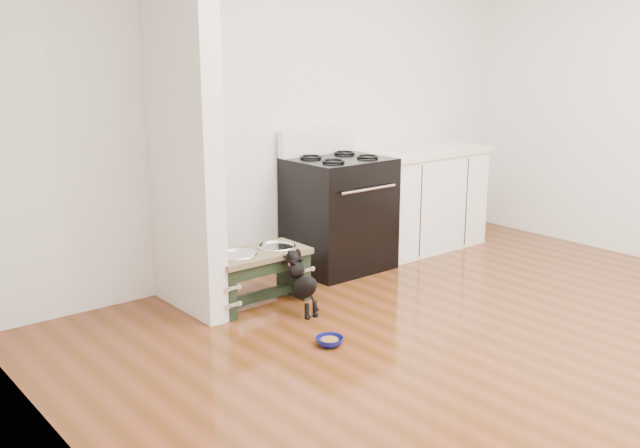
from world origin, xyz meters
The scene contains 8 objects.
ground centered at (0.00, 0.00, 0.00)m, with size 5.00×5.00×0.00m, color #4F2A0E.
room_shell centered at (0.00, 0.00, 1.62)m, with size 5.00×5.00×5.00m.
partition_wall centered at (-1.18, 2.10, 1.35)m, with size 0.15×0.80×2.70m, color silver.
oven_range centered at (0.25, 2.16, 0.48)m, with size 0.76×0.69×1.14m.
cabinet_run centered at (1.23, 2.18, 0.45)m, with size 1.24×0.64×0.91m.
dog_feeder centered at (-0.76, 1.85, 0.28)m, with size 0.72×0.38×0.41m.
puppy centered at (-0.63, 1.52, 0.24)m, with size 0.13×0.37×0.44m.
floor_bowl centered at (-0.84, 0.98, 0.03)m, with size 0.20×0.20×0.05m.
Camera 1 is at (-3.46, -2.15, 1.79)m, focal length 40.00 mm.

